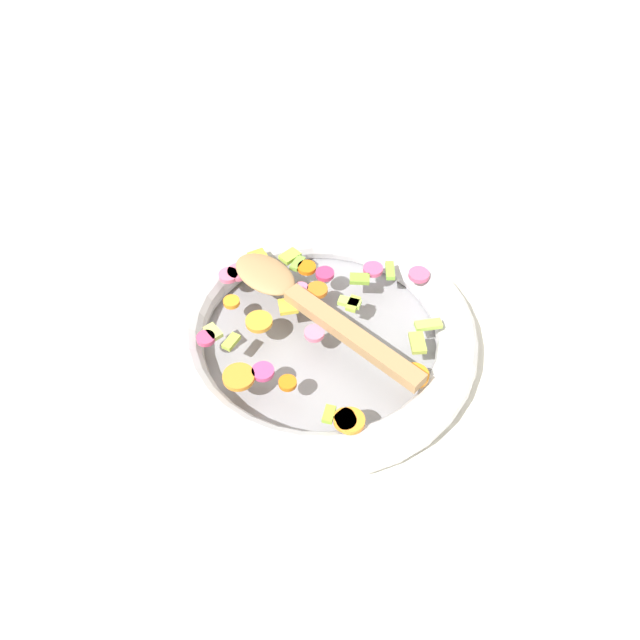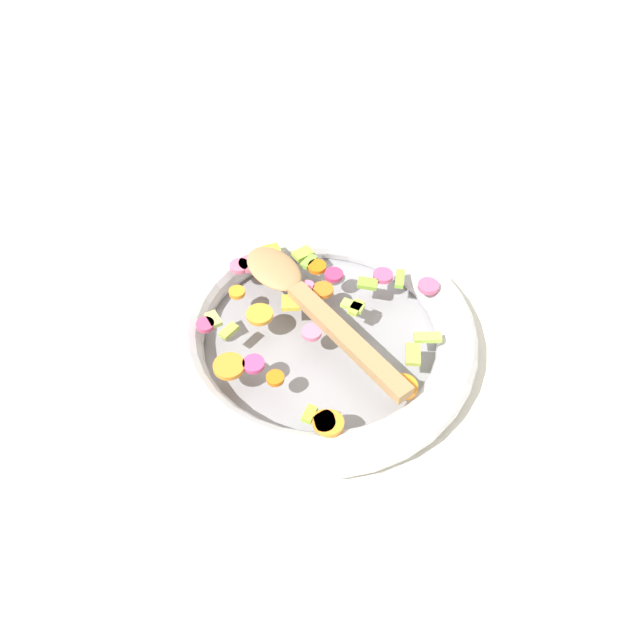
{
  "view_description": "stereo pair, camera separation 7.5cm",
  "coord_description": "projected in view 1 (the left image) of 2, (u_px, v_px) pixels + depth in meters",
  "views": [
    {
      "loc": [
        0.03,
        0.49,
        0.61
      ],
      "look_at": [
        0.0,
        0.0,
        0.05
      ],
      "focal_mm": 35.0,
      "sensor_mm": 36.0,
      "label": 1
    },
    {
      "loc": [
        -0.04,
        0.49,
        0.61
      ],
      "look_at": [
        0.0,
        0.0,
        0.05
      ],
      "focal_mm": 35.0,
      "sensor_mm": 36.0,
      "label": 2
    }
  ],
  "objects": [
    {
      "name": "ground_plane",
      "position": [
        320.0,
        346.0,
        0.78
      ],
      "size": [
        4.0,
        4.0,
        0.0
      ],
      "primitive_type": "plane",
      "color": "silver"
    },
    {
      "name": "skillet",
      "position": [
        320.0,
        335.0,
        0.77
      ],
      "size": [
        0.38,
        0.38,
        0.05
      ],
      "color": "gray",
      "rests_on": "ground_plane"
    },
    {
      "name": "chopped_vegetables",
      "position": [
        309.0,
        321.0,
        0.74
      ],
      "size": [
        0.3,
        0.29,
        0.01
      ],
      "color": "orange",
      "rests_on": "skillet"
    },
    {
      "name": "wooden_spoon",
      "position": [
        303.0,
        301.0,
        0.75
      ],
      "size": [
        0.22,
        0.24,
        0.01
      ],
      "color": "#A87F51",
      "rests_on": "chopped_vegetables"
    }
  ]
}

